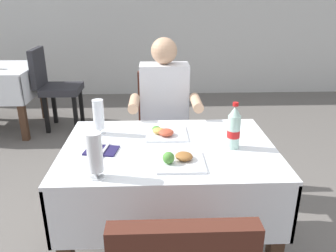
{
  "coord_description": "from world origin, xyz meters",
  "views": [
    {
      "loc": [
        0.02,
        -1.56,
        1.54
      ],
      "look_at": [
        0.09,
        0.24,
        0.84
      ],
      "focal_mm": 36.04,
      "sensor_mm": 36.0,
      "label": 1
    }
  ],
  "objects_px": {
    "seated_diner_far": "(165,113)",
    "plate_near_camera": "(179,160)",
    "beer_glass_middle": "(99,116)",
    "napkin_cutlery_set": "(101,150)",
    "background_chair_right": "(54,84)",
    "main_dining_table": "(169,174)",
    "beer_glass_left": "(95,154)",
    "cola_bottle_primary": "(234,128)",
    "chair_far_diner_seat": "(164,127)",
    "plate_far_diner": "(164,133)"
  },
  "relations": [
    {
      "from": "background_chair_right",
      "to": "plate_near_camera",
      "type": "bearing_deg",
      "value": -61.88
    },
    {
      "from": "main_dining_table",
      "to": "chair_far_diner_seat",
      "type": "xyz_separation_m",
      "value": [
        0.0,
        0.8,
        -0.03
      ]
    },
    {
      "from": "main_dining_table",
      "to": "napkin_cutlery_set",
      "type": "bearing_deg",
      "value": -172.15
    },
    {
      "from": "seated_diner_far",
      "to": "napkin_cutlery_set",
      "type": "height_order",
      "value": "seated_diner_far"
    },
    {
      "from": "beer_glass_middle",
      "to": "beer_glass_left",
      "type": "bearing_deg",
      "value": -83.12
    },
    {
      "from": "chair_far_diner_seat",
      "to": "cola_bottle_primary",
      "type": "relative_size",
      "value": 3.75
    },
    {
      "from": "plate_near_camera",
      "to": "cola_bottle_primary",
      "type": "bearing_deg",
      "value": 29.08
    },
    {
      "from": "beer_glass_middle",
      "to": "napkin_cutlery_set",
      "type": "height_order",
      "value": "beer_glass_middle"
    },
    {
      "from": "beer_glass_middle",
      "to": "napkin_cutlery_set",
      "type": "distance_m",
      "value": 0.27
    },
    {
      "from": "main_dining_table",
      "to": "cola_bottle_primary",
      "type": "height_order",
      "value": "cola_bottle_primary"
    },
    {
      "from": "main_dining_table",
      "to": "background_chair_right",
      "type": "bearing_deg",
      "value": 119.41
    },
    {
      "from": "plate_near_camera",
      "to": "beer_glass_left",
      "type": "bearing_deg",
      "value": -161.88
    },
    {
      "from": "main_dining_table",
      "to": "seated_diner_far",
      "type": "relative_size",
      "value": 0.93
    },
    {
      "from": "beer_glass_left",
      "to": "background_chair_right",
      "type": "bearing_deg",
      "value": 109.75
    },
    {
      "from": "cola_bottle_primary",
      "to": "background_chair_right",
      "type": "height_order",
      "value": "cola_bottle_primary"
    },
    {
      "from": "plate_far_diner",
      "to": "beer_glass_left",
      "type": "height_order",
      "value": "beer_glass_left"
    },
    {
      "from": "seated_diner_far",
      "to": "plate_near_camera",
      "type": "xyz_separation_m",
      "value": [
        0.04,
        -0.9,
        0.07
      ]
    },
    {
      "from": "cola_bottle_primary",
      "to": "seated_diner_far",
      "type": "bearing_deg",
      "value": 115.63
    },
    {
      "from": "napkin_cutlery_set",
      "to": "chair_far_diner_seat",
      "type": "bearing_deg",
      "value": 66.96
    },
    {
      "from": "plate_near_camera",
      "to": "cola_bottle_primary",
      "type": "xyz_separation_m",
      "value": [
        0.31,
        0.17,
        0.09
      ]
    },
    {
      "from": "plate_far_diner",
      "to": "cola_bottle_primary",
      "type": "xyz_separation_m",
      "value": [
        0.37,
        -0.19,
        0.1
      ]
    },
    {
      "from": "main_dining_table",
      "to": "beer_glass_middle",
      "type": "bearing_deg",
      "value": 154.58
    },
    {
      "from": "main_dining_table",
      "to": "napkin_cutlery_set",
      "type": "distance_m",
      "value": 0.41
    },
    {
      "from": "plate_far_diner",
      "to": "beer_glass_left",
      "type": "relative_size",
      "value": 1.11
    },
    {
      "from": "main_dining_table",
      "to": "plate_near_camera",
      "type": "xyz_separation_m",
      "value": [
        0.04,
        -0.2,
        0.19
      ]
    },
    {
      "from": "seated_diner_far",
      "to": "plate_near_camera",
      "type": "height_order",
      "value": "seated_diner_far"
    },
    {
      "from": "plate_near_camera",
      "to": "background_chair_right",
      "type": "distance_m",
      "value": 2.8
    },
    {
      "from": "seated_diner_far",
      "to": "chair_far_diner_seat",
      "type": "bearing_deg",
      "value": 89.13
    },
    {
      "from": "plate_near_camera",
      "to": "beer_glass_middle",
      "type": "distance_m",
      "value": 0.61
    },
    {
      "from": "seated_diner_far",
      "to": "beer_glass_left",
      "type": "xyz_separation_m",
      "value": [
        -0.34,
        -1.02,
        0.17
      ]
    },
    {
      "from": "chair_far_diner_seat",
      "to": "cola_bottle_primary",
      "type": "distance_m",
      "value": 0.96
    },
    {
      "from": "plate_near_camera",
      "to": "background_chair_right",
      "type": "xyz_separation_m",
      "value": [
        -1.31,
        2.46,
        -0.22
      ]
    },
    {
      "from": "plate_far_diner",
      "to": "cola_bottle_primary",
      "type": "distance_m",
      "value": 0.42
    },
    {
      "from": "main_dining_table",
      "to": "plate_far_diner",
      "type": "xyz_separation_m",
      "value": [
        -0.02,
        0.15,
        0.19
      ]
    },
    {
      "from": "beer_glass_left",
      "to": "napkin_cutlery_set",
      "type": "height_order",
      "value": "beer_glass_left"
    },
    {
      "from": "chair_far_diner_seat",
      "to": "napkin_cutlery_set",
      "type": "bearing_deg",
      "value": -113.04
    },
    {
      "from": "beer_glass_left",
      "to": "napkin_cutlery_set",
      "type": "relative_size",
      "value": 1.13
    },
    {
      "from": "main_dining_table",
      "to": "seated_diner_far",
      "type": "distance_m",
      "value": 0.71
    },
    {
      "from": "plate_near_camera",
      "to": "beer_glass_middle",
      "type": "xyz_separation_m",
      "value": [
        -0.45,
        0.4,
        0.09
      ]
    },
    {
      "from": "chair_far_diner_seat",
      "to": "background_chair_right",
      "type": "height_order",
      "value": "same"
    },
    {
      "from": "seated_diner_far",
      "to": "napkin_cutlery_set",
      "type": "bearing_deg",
      "value": -115.89
    },
    {
      "from": "cola_bottle_primary",
      "to": "beer_glass_middle",
      "type": "bearing_deg",
      "value": 163.24
    },
    {
      "from": "beer_glass_left",
      "to": "beer_glass_middle",
      "type": "xyz_separation_m",
      "value": [
        -0.06,
        0.52,
        -0.01
      ]
    },
    {
      "from": "plate_far_diner",
      "to": "beer_glass_middle",
      "type": "relative_size",
      "value": 1.14
    },
    {
      "from": "chair_far_diner_seat",
      "to": "background_chair_right",
      "type": "bearing_deg",
      "value": 131.2
    },
    {
      "from": "main_dining_table",
      "to": "plate_near_camera",
      "type": "relative_size",
      "value": 4.91
    },
    {
      "from": "main_dining_table",
      "to": "background_chair_right",
      "type": "distance_m",
      "value": 2.59
    },
    {
      "from": "cola_bottle_primary",
      "to": "napkin_cutlery_set",
      "type": "relative_size",
      "value": 1.32
    },
    {
      "from": "chair_far_diner_seat",
      "to": "plate_near_camera",
      "type": "bearing_deg",
      "value": -87.58
    },
    {
      "from": "main_dining_table",
      "to": "napkin_cutlery_set",
      "type": "xyz_separation_m",
      "value": [
        -0.36,
        -0.05,
        0.18
      ]
    }
  ]
}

